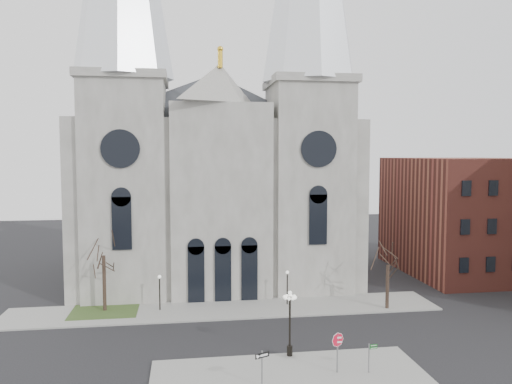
{
  "coord_description": "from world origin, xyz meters",
  "views": [
    {
      "loc": [
        -3.71,
        -34.39,
        14.51
      ],
      "look_at": [
        2.47,
        8.0,
        11.24
      ],
      "focal_mm": 35.0,
      "sensor_mm": 36.0,
      "label": 1
    }
  ],
  "objects": [
    {
      "name": "ground",
      "position": [
        0.0,
        0.0,
        0.0
      ],
      "size": [
        160.0,
        160.0,
        0.0
      ],
      "primitive_type": "plane",
      "color": "black",
      "rests_on": "ground"
    },
    {
      "name": "sidewalk_far",
      "position": [
        0.0,
        11.0,
        0.07
      ],
      "size": [
        40.0,
        6.0,
        0.14
      ],
      "primitive_type": "cube",
      "color": "gray",
      "rests_on": "ground"
    },
    {
      "name": "grass_patch",
      "position": [
        -11.0,
        12.0,
        0.09
      ],
      "size": [
        6.0,
        5.0,
        0.18
      ],
      "primitive_type": "cube",
      "color": "#344E21",
      "rests_on": "ground"
    },
    {
      "name": "cathedral",
      "position": [
        0.0,
        22.86,
        18.48
      ],
      "size": [
        33.0,
        26.66,
        54.0
      ],
      "color": "gray",
      "rests_on": "ground"
    },
    {
      "name": "bg_building_brick",
      "position": [
        30.0,
        22.0,
        7.0
      ],
      "size": [
        14.0,
        18.0,
        14.0
      ],
      "primitive_type": "cube",
      "color": "brown",
      "rests_on": "ground"
    },
    {
      "name": "tree_left",
      "position": [
        -11.0,
        12.0,
        5.58
      ],
      "size": [
        3.2,
        3.2,
        7.5
      ],
      "color": "black",
      "rests_on": "ground"
    },
    {
      "name": "tree_right",
      "position": [
        15.0,
        9.0,
        4.47
      ],
      "size": [
        3.2,
        3.2,
        6.0
      ],
      "color": "black",
      "rests_on": "ground"
    },
    {
      "name": "ped_lamp_left",
      "position": [
        -6.0,
        11.5,
        2.33
      ],
      "size": [
        0.32,
        0.32,
        3.26
      ],
      "color": "black",
      "rests_on": "sidewalk_far"
    },
    {
      "name": "ped_lamp_right",
      "position": [
        6.0,
        11.5,
        2.33
      ],
      "size": [
        0.32,
        0.32,
        3.26
      ],
      "color": "black",
      "rests_on": "sidewalk_far"
    },
    {
      "name": "stop_sign",
      "position": [
        6.19,
        -3.63,
        2.05
      ],
      "size": [
        0.97,
        0.1,
        2.7
      ],
      "rotation": [
        0.0,
        0.0,
        0.02
      ],
      "color": "slate",
      "rests_on": "sidewalk_near"
    },
    {
      "name": "globe_lamp",
      "position": [
        3.66,
        -0.5,
        3.1
      ],
      "size": [
        1.33,
        1.33,
        4.71
      ],
      "rotation": [
        0.0,
        0.0,
        0.4
      ],
      "color": "black",
      "rests_on": "sidewalk_near"
    },
    {
      "name": "one_way_sign",
      "position": [
        0.96,
        -4.93,
        1.67
      ],
      "size": [
        0.93,
        0.44,
        2.28
      ],
      "rotation": [
        0.0,
        0.0,
        0.41
      ],
      "color": "slate",
      "rests_on": "sidewalk_near"
    },
    {
      "name": "street_name_sign",
      "position": [
        8.3,
        -3.96,
        1.31
      ],
      "size": [
        0.62,
        0.13,
        1.95
      ],
      "rotation": [
        0.0,
        0.0,
        0.12
      ],
      "color": "slate",
      "rests_on": "sidewalk_near"
    }
  ]
}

